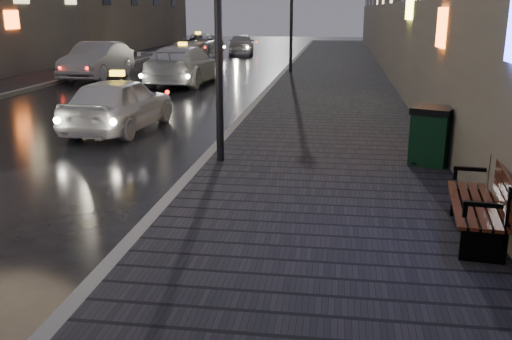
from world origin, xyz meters
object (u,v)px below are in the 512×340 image
(bench, at_px, (484,203))
(trash_bin, at_px, (431,135))
(taxi_far, at_px, (198,45))
(car_left_mid, at_px, (97,60))
(taxi_mid, at_px, (183,65))
(car_far, at_px, (241,44))
(taxi_near, at_px, (119,103))

(bench, bearing_deg, trash_bin, 98.42)
(taxi_far, bearing_deg, trash_bin, -64.07)
(trash_bin, xyz_separation_m, car_left_mid, (-12.24, 13.30, 0.09))
(taxi_far, bearing_deg, taxi_mid, -75.16)
(bench, bearing_deg, car_left_mid, 132.62)
(bench, bearing_deg, car_far, 111.46)
(bench, relative_size, taxi_far, 0.38)
(bench, height_order, trash_bin, trash_bin)
(car_left_mid, relative_size, taxi_mid, 0.90)
(trash_bin, height_order, taxi_far, taxi_far)
(taxi_near, xyz_separation_m, taxi_mid, (-0.83, 9.20, 0.09))
(trash_bin, height_order, taxi_near, taxi_near)
(trash_bin, distance_m, taxi_far, 28.52)
(taxi_mid, bearing_deg, trash_bin, 125.76)
(taxi_mid, relative_size, car_far, 1.30)
(taxi_near, bearing_deg, bench, 142.74)
(taxi_mid, bearing_deg, taxi_near, 97.19)
(taxi_near, height_order, car_far, car_far)
(taxi_near, distance_m, car_far, 25.11)
(trash_bin, bearing_deg, car_left_mid, 154.27)
(taxi_near, height_order, car_left_mid, car_left_mid)
(trash_bin, bearing_deg, taxi_mid, 145.38)
(taxi_mid, bearing_deg, car_far, -86.95)
(car_left_mid, height_order, taxi_far, car_left_mid)
(taxi_mid, distance_m, car_far, 15.89)
(trash_bin, height_order, taxi_mid, taxi_mid)
(trash_bin, height_order, car_far, car_far)
(bench, distance_m, car_left_mid, 20.98)
(taxi_near, height_order, taxi_mid, taxi_mid)
(bench, distance_m, trash_bin, 3.65)
(bench, xyz_separation_m, car_far, (-8.42, 31.52, 0.07))
(trash_bin, distance_m, car_far, 29.08)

